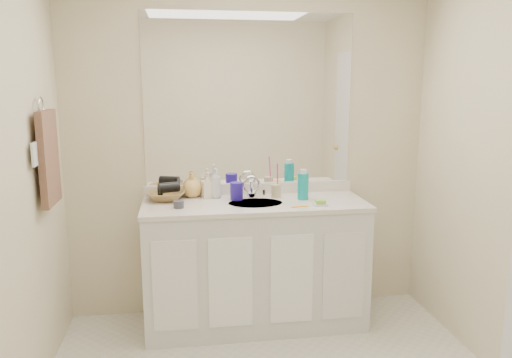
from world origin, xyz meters
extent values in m
cube|color=beige|center=(0.00, 1.30, 1.20)|extent=(2.60, 0.02, 2.40)
cube|color=beige|center=(0.00, -1.30, 1.20)|extent=(2.60, 0.02, 2.40)
cube|color=silver|center=(0.00, 1.02, 0.42)|extent=(1.50, 0.55, 0.85)
cube|color=silver|center=(0.00, 1.02, 0.86)|extent=(1.52, 0.57, 0.03)
cube|color=silver|center=(0.00, 1.29, 0.92)|extent=(1.52, 0.03, 0.08)
cylinder|color=beige|center=(0.00, 1.00, 0.87)|extent=(0.37, 0.37, 0.02)
cylinder|color=silver|center=(0.00, 1.18, 0.94)|extent=(0.02, 0.02, 0.11)
cube|color=white|center=(0.00, 1.29, 1.56)|extent=(1.48, 0.01, 1.20)
cylinder|color=#27169B|center=(-0.11, 1.12, 0.94)|extent=(0.11, 0.11, 0.12)
cylinder|color=#C7B68C|center=(0.17, 1.14, 0.93)|extent=(0.08, 0.08, 0.09)
cylinder|color=#E03B81|center=(0.18, 1.14, 1.03)|extent=(0.02, 0.04, 0.20)
cylinder|color=#0C9899|center=(0.34, 1.06, 0.97)|extent=(0.09, 0.09, 0.18)
cube|color=silver|center=(0.42, 0.87, 0.89)|extent=(0.10, 0.09, 0.01)
cube|color=#8CD534|center=(0.42, 0.87, 0.90)|extent=(0.07, 0.05, 0.02)
cube|color=orange|center=(0.27, 0.85, 0.88)|extent=(0.12, 0.05, 0.00)
cylinder|color=#3C3C44|center=(-0.51, 0.94, 0.90)|extent=(0.08, 0.08, 0.05)
imported|color=silver|center=(-0.25, 1.20, 0.98)|extent=(0.10, 0.10, 0.21)
imported|color=#FAEBCC|center=(-0.31, 1.22, 0.97)|extent=(0.10, 0.10, 0.18)
imported|color=#E5B259|center=(-0.42, 1.25, 0.97)|extent=(0.14, 0.14, 0.17)
imported|color=olive|center=(-0.60, 1.17, 0.91)|extent=(0.27, 0.27, 0.06)
cylinder|color=black|center=(-0.58, 1.17, 0.97)|extent=(0.16, 0.11, 0.07)
torus|color=silver|center=(-1.27, 0.77, 1.55)|extent=(0.01, 0.11, 0.11)
cube|color=#4F362A|center=(-1.25, 0.77, 1.25)|extent=(0.04, 0.32, 0.55)
cube|color=white|center=(-1.27, 0.57, 1.30)|extent=(0.01, 0.08, 0.13)
camera|label=1|loc=(-0.49, -2.24, 1.68)|focal=35.00mm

